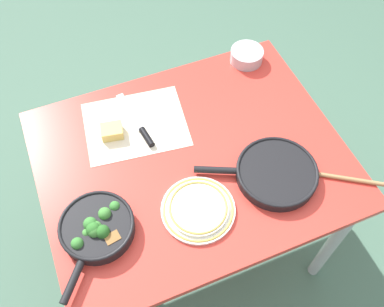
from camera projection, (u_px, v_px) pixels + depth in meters
ground_plane at (192, 238)px, 2.15m from camera, size 14.00×14.00×0.00m
dining_table_red at (192, 170)px, 1.60m from camera, size 1.08×0.86×0.75m
skillet_broccoli at (97, 228)px, 1.34m from camera, size 0.28×0.32×0.07m
skillet_eggs at (276, 173)px, 1.46m from camera, size 0.40×0.28×0.04m
wooden_spoon at (319, 174)px, 1.47m from camera, size 0.34×0.23×0.02m
parchment_sheet at (135, 124)px, 1.60m from camera, size 0.41×0.34×0.00m
grater_knife at (140, 127)px, 1.58m from camera, size 0.06×0.29×0.02m
cheese_block at (112, 131)px, 1.56m from camera, size 0.09×0.08×0.04m
dinner_plate_stack at (198, 209)px, 1.39m from camera, size 0.25×0.25×0.03m
prep_bowl_steel at (247, 56)px, 1.76m from camera, size 0.13×0.13×0.05m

